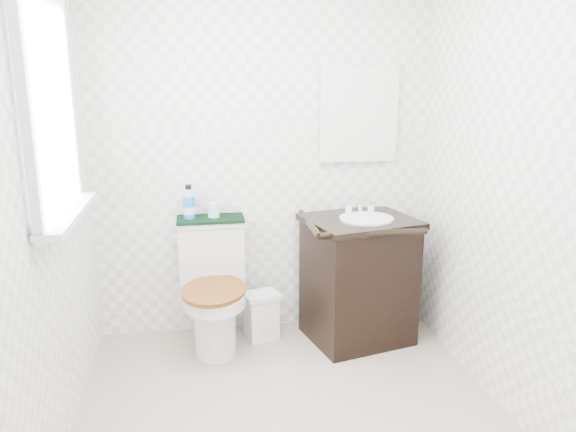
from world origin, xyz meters
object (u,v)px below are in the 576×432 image
object	(u,v)px
trash_bin	(262,315)
cup	(214,210)
mouthwash_bottle	(189,203)
vanity	(359,276)
toilet	(213,293)

from	to	relation	value
trash_bin	cup	world-z (taller)	cup
mouthwash_bottle	cup	bearing A→B (deg)	3.27
mouthwash_bottle	cup	world-z (taller)	mouthwash_bottle
vanity	trash_bin	distance (m)	0.69
toilet	vanity	size ratio (longest dim) A/B	0.87
cup	vanity	bearing A→B (deg)	-12.51
trash_bin	mouthwash_bottle	xyz separation A→B (m)	(-0.44, 0.10, 0.76)
toilet	trash_bin	world-z (taller)	toilet
trash_bin	mouthwash_bottle	size ratio (longest dim) A/B	1.46
vanity	toilet	bearing A→B (deg)	176.08
toilet	vanity	world-z (taller)	vanity
toilet	cup	xyz separation A→B (m)	(0.02, 0.14, 0.51)
toilet	cup	size ratio (longest dim) A/B	8.41
trash_bin	cup	bearing A→B (deg)	159.01
toilet	mouthwash_bottle	size ratio (longest dim) A/B	3.69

